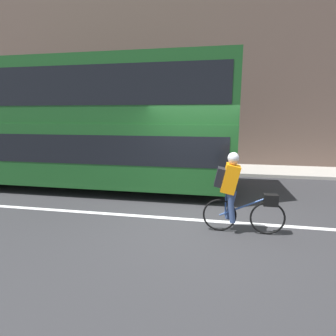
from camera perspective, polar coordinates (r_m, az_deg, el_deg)
ground_plane at (r=5.85m, az=5.52°, el=-11.43°), size 80.00×80.00×0.00m
road_center_line at (r=5.91m, az=5.58°, el=-11.14°), size 50.00×0.14×0.01m
sidewalk_curb at (r=11.13m, az=7.98°, el=-0.10°), size 60.00×2.02×0.11m
building_facade at (r=12.21m, az=8.80°, el=20.08°), size 60.00×0.30×8.25m
bus at (r=8.72m, az=-19.39°, el=9.71°), size 9.63×2.44×3.80m
cyclist_on_bike at (r=5.20m, az=14.50°, el=-4.66°), size 1.56×0.32×1.59m
street_sign_post at (r=10.94m, az=2.02°, el=7.34°), size 0.36×0.09×2.44m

